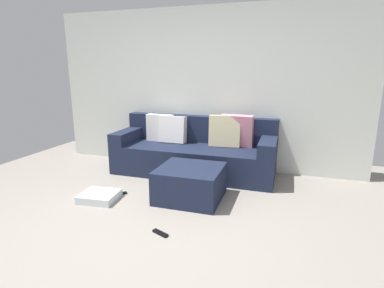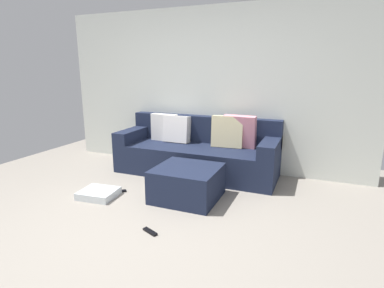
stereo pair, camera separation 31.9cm
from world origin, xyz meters
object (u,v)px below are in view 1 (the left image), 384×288
object	(u,v)px
couch_sectional	(195,152)
ottoman	(190,183)
storage_bin	(99,196)
remote_by_storage_bin	(121,194)
remote_near_ottoman	(160,233)

from	to	relation	value
couch_sectional	ottoman	world-z (taller)	couch_sectional
ottoman	storage_bin	distance (m)	1.13
ottoman	storage_bin	bearing A→B (deg)	-159.70
ottoman	couch_sectional	bearing A→B (deg)	104.05
remote_by_storage_bin	remote_near_ottoman	bearing A→B (deg)	-83.14
remote_near_ottoman	couch_sectional	bearing A→B (deg)	120.35
storage_bin	remote_by_storage_bin	world-z (taller)	storage_bin
remote_near_ottoman	storage_bin	bearing A→B (deg)	176.80
ottoman	storage_bin	xyz separation A→B (m)	(-1.05, -0.39, -0.16)
couch_sectional	remote_by_storage_bin	world-z (taller)	couch_sectional
couch_sectional	remote_near_ottoman	distance (m)	1.92
ottoman	remote_near_ottoman	size ratio (longest dim) A/B	4.18
couch_sectional	ottoman	xyz separation A→B (m)	(0.24, -0.97, -0.13)
ottoman	remote_near_ottoman	world-z (taller)	ottoman
remote_near_ottoman	remote_by_storage_bin	world-z (taller)	same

